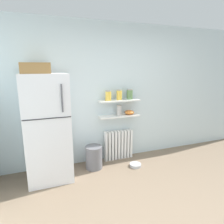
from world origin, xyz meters
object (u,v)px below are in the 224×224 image
object	(u,v)px
trash_bin	(94,157)
refrigerator	(47,126)
vase	(119,110)
pet_food_bowl	(135,165)
storage_jar_1	(119,95)
storage_jar_0	(108,96)
shelf_bowl	(129,112)
radiator	(118,145)
storage_jar_2	(130,94)

from	to	relation	value
trash_bin	refrigerator	bearing A→B (deg)	-177.06
vase	pet_food_bowl	distance (m)	1.07
refrigerator	trash_bin	bearing A→B (deg)	2.94
refrigerator	storage_jar_1	distance (m)	1.40
refrigerator	pet_food_bowl	xyz separation A→B (m)	(1.50, -0.17, -0.86)
storage_jar_0	vase	distance (m)	0.36
shelf_bowl	pet_food_bowl	size ratio (longest dim) A/B	0.87
trash_bin	radiator	bearing A→B (deg)	20.30
refrigerator	shelf_bowl	distance (m)	1.55
storage_jar_2	vase	distance (m)	0.37
storage_jar_2	vase	world-z (taller)	storage_jar_2
storage_jar_0	shelf_bowl	world-z (taller)	storage_jar_0
storage_jar_1	shelf_bowl	world-z (taller)	storage_jar_1
radiator	vase	world-z (taller)	vase
refrigerator	storage_jar_0	distance (m)	1.19
vase	trash_bin	distance (m)	0.99
storage_jar_1	trash_bin	world-z (taller)	storage_jar_1
radiator	shelf_bowl	bearing A→B (deg)	-7.89
refrigerator	trash_bin	world-z (taller)	refrigerator
radiator	storage_jar_0	bearing A→B (deg)	-172.07
radiator	pet_food_bowl	xyz separation A→B (m)	(0.18, -0.42, -0.27)
storage_jar_0	pet_food_bowl	world-z (taller)	storage_jar_0
storage_jar_0	storage_jar_2	distance (m)	0.43
storage_jar_0	storage_jar_1	size ratio (longest dim) A/B	0.96
storage_jar_1	vase	distance (m)	0.30
pet_food_bowl	radiator	bearing A→B (deg)	113.19
storage_jar_0	shelf_bowl	size ratio (longest dim) A/B	1.01
storage_jar_0	storage_jar_2	bearing A→B (deg)	-0.00
refrigerator	storage_jar_0	bearing A→B (deg)	11.06
radiator	storage_jar_0	size ratio (longest dim) A/B	3.13
storage_jar_2	vase	bearing A→B (deg)	180.00
pet_food_bowl	refrigerator	bearing A→B (deg)	173.43
refrigerator	radiator	world-z (taller)	refrigerator
radiator	pet_food_bowl	size ratio (longest dim) A/B	2.73
storage_jar_0	radiator	bearing A→B (deg)	7.93
storage_jar_0	refrigerator	bearing A→B (deg)	-168.94
refrigerator	vase	size ratio (longest dim) A/B	9.47
trash_bin	storage_jar_2	bearing A→B (deg)	12.85
vase	trash_bin	world-z (taller)	vase
storage_jar_0	vase	bearing A→B (deg)	0.00
radiator	trash_bin	size ratio (longest dim) A/B	1.40
radiator	storage_jar_0	xyz separation A→B (m)	(-0.22, -0.03, 1.00)
storage_jar_1	shelf_bowl	size ratio (longest dim) A/B	1.05
vase	pet_food_bowl	size ratio (longest dim) A/B	0.92
vase	shelf_bowl	world-z (taller)	vase
storage_jar_1	refrigerator	bearing A→B (deg)	-170.71
storage_jar_2	storage_jar_1	bearing A→B (deg)	180.00
trash_bin	storage_jar_1	bearing A→B (deg)	17.54
storage_jar_2	shelf_bowl	distance (m)	0.36
storage_jar_1	pet_food_bowl	world-z (taller)	storage_jar_1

